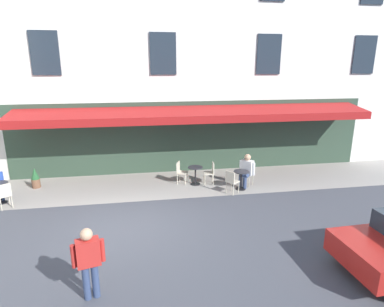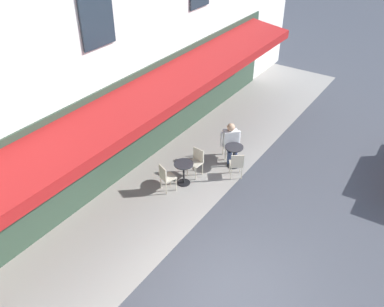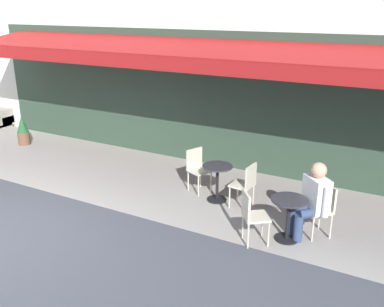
% 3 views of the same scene
% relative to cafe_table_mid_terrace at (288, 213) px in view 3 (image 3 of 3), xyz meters
% --- Properties ---
extents(sidewalk_cafe_terrace, '(20.50, 3.20, 0.01)m').
position_rel_cafe_table_mid_terrace_xyz_m(sidewalk_cafe_terrace, '(1.16, -1.07, -0.49)').
color(sidewalk_cafe_terrace, gray).
rests_on(sidewalk_cafe_terrace, ground_plane).
extents(cafe_table_mid_terrace, '(0.60, 0.60, 0.75)m').
position_rel_cafe_table_mid_terrace_xyz_m(cafe_table_mid_terrace, '(0.00, 0.00, 0.00)').
color(cafe_table_mid_terrace, black).
rests_on(cafe_table_mid_terrace, ground_plane).
extents(cafe_chair_cream_kerbside, '(0.56, 0.56, 0.91)m').
position_rel_cafe_table_mid_terrace_xyz_m(cafe_chair_cream_kerbside, '(0.50, 0.38, 0.06)').
color(cafe_chair_cream_kerbside, beige).
rests_on(cafe_chair_cream_kerbside, ground_plane).
extents(cafe_chair_cream_corner_right, '(0.57, 0.57, 0.91)m').
position_rel_cafe_table_mid_terrace_xyz_m(cafe_chair_cream_corner_right, '(-0.45, -0.44, 0.06)').
color(cafe_chair_cream_corner_right, beige).
rests_on(cafe_chair_cream_corner_right, ground_plane).
extents(cafe_table_streetside, '(0.60, 0.60, 0.75)m').
position_rel_cafe_table_mid_terrace_xyz_m(cafe_table_streetside, '(1.68, -0.82, 0.00)').
color(cafe_table_streetside, black).
rests_on(cafe_table_streetside, ground_plane).
extents(cafe_chair_cream_under_awning, '(0.44, 0.44, 0.91)m').
position_rel_cafe_table_mid_terrace_xyz_m(cafe_chair_cream_under_awning, '(1.05, -0.76, 0.06)').
color(cafe_chair_cream_under_awning, beige).
rests_on(cafe_chair_cream_under_awning, ground_plane).
extents(cafe_chair_cream_back_row, '(0.52, 0.52, 0.91)m').
position_rel_cafe_table_mid_terrace_xyz_m(cafe_chair_cream_back_row, '(2.26, -1.06, 0.06)').
color(cafe_chair_cream_back_row, beige).
rests_on(cafe_chair_cream_back_row, ground_plane).
extents(seated_patron_in_white, '(0.65, 0.65, 1.33)m').
position_rel_cafe_table_mid_terrace_xyz_m(seated_patron_in_white, '(-0.30, -0.29, 0.22)').
color(seated_patron_in_white, navy).
rests_on(seated_patron_in_white, ground_plane).
extents(potted_plant_by_steps, '(0.33, 0.33, 0.82)m').
position_rel_cafe_table_mid_terrace_xyz_m(potted_plant_by_steps, '(8.03, -1.51, -0.09)').
color(potted_plant_by_steps, brown).
rests_on(potted_plant_by_steps, ground_plane).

